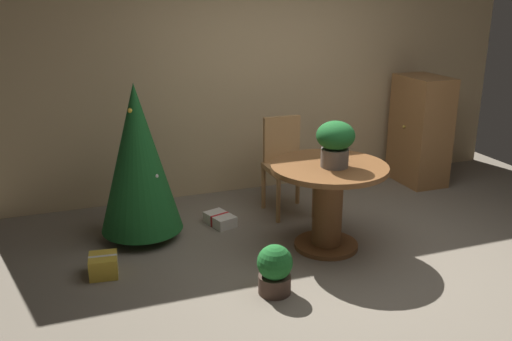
# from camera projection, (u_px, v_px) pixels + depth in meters

# --- Properties ---
(ground_plane) EXTENTS (6.60, 6.60, 0.00)m
(ground_plane) POSITION_uv_depth(u_px,v_px,m) (359.00, 269.00, 4.58)
(ground_plane) COLOR #756B5B
(back_wall_panel) EXTENTS (6.00, 0.10, 2.60)m
(back_wall_panel) POSITION_uv_depth(u_px,v_px,m) (264.00, 74.00, 6.14)
(back_wall_panel) COLOR tan
(back_wall_panel) RESTS_ON ground_plane
(round_dining_table) EXTENTS (1.01, 1.01, 0.77)m
(round_dining_table) POSITION_uv_depth(u_px,v_px,m) (328.00, 195.00, 4.82)
(round_dining_table) COLOR brown
(round_dining_table) RESTS_ON ground_plane
(flower_vase) EXTENTS (0.32, 0.32, 0.39)m
(flower_vase) POSITION_uv_depth(u_px,v_px,m) (335.00, 141.00, 4.62)
(flower_vase) COLOR #665B51
(flower_vase) RESTS_ON round_dining_table
(wooden_chair_far) EXTENTS (0.43, 0.45, 0.97)m
(wooden_chair_far) POSITION_uv_depth(u_px,v_px,m) (286.00, 160.00, 5.64)
(wooden_chair_far) COLOR #B27F4C
(wooden_chair_far) RESTS_ON ground_plane
(holiday_tree) EXTENTS (0.74, 0.74, 1.44)m
(holiday_tree) POSITION_uv_depth(u_px,v_px,m) (138.00, 158.00, 4.93)
(holiday_tree) COLOR brown
(holiday_tree) RESTS_ON ground_plane
(gift_box_gold) EXTENTS (0.25, 0.26, 0.17)m
(gift_box_gold) POSITION_uv_depth(u_px,v_px,m) (103.00, 265.00, 4.46)
(gift_box_gold) COLOR gold
(gift_box_gold) RESTS_ON ground_plane
(gift_box_cream) EXTENTS (0.28, 0.36, 0.11)m
(gift_box_cream) POSITION_uv_depth(u_px,v_px,m) (220.00, 219.00, 5.43)
(gift_box_cream) COLOR silver
(gift_box_cream) RESTS_ON ground_plane
(wooden_cabinet) EXTENTS (0.47, 0.67, 1.25)m
(wooden_cabinet) POSITION_uv_depth(u_px,v_px,m) (420.00, 130.00, 6.48)
(wooden_cabinet) COLOR #9E6B3D
(wooden_cabinet) RESTS_ON ground_plane
(potted_plant) EXTENTS (0.27, 0.27, 0.39)m
(potted_plant) POSITION_uv_depth(u_px,v_px,m) (275.00, 269.00, 4.17)
(potted_plant) COLOR #4C382D
(potted_plant) RESTS_ON ground_plane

